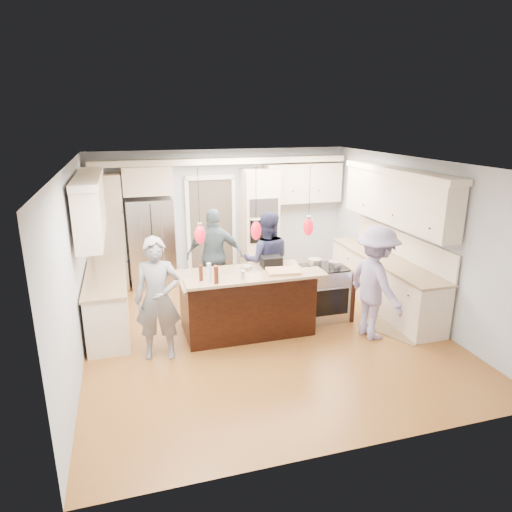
{
  "coord_description": "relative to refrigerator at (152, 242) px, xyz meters",
  "views": [
    {
      "loc": [
        -2.0,
        -6.54,
        3.35
      ],
      "look_at": [
        0.0,
        0.35,
        1.15
      ],
      "focal_mm": 32.0,
      "sensor_mm": 36.0,
      "label": 1
    }
  ],
  "objects": [
    {
      "name": "left_cabinets",
      "position": [
        -0.89,
        -1.84,
        0.16
      ],
      "size": [
        0.64,
        2.3,
        2.51
      ],
      "color": "beige",
      "rests_on": "ground"
    },
    {
      "name": "pendant_lights",
      "position": [
        1.3,
        -3.15,
        0.9
      ],
      "size": [
        1.75,
        0.15,
        1.03
      ],
      "color": "black",
      "rests_on": "ground"
    },
    {
      "name": "island_range",
      "position": [
        2.71,
        -2.49,
        -0.44
      ],
      "size": [
        0.82,
        0.71,
        0.92
      ],
      "color": "#B7B7BC",
      "rests_on": "ground"
    },
    {
      "name": "oven_column",
      "position": [
        2.3,
        0.03,
        0.25
      ],
      "size": [
        0.72,
        0.69,
        2.3
      ],
      "color": "beige",
      "rests_on": "ground"
    },
    {
      "name": "refrigerator",
      "position": [
        0.0,
        0.0,
        0.0
      ],
      "size": [
        0.9,
        0.7,
        1.8
      ],
      "primitive_type": "cube",
      "color": "#B7B7BC",
      "rests_on": "ground"
    },
    {
      "name": "person_far_left",
      "position": [
        1.89,
        -1.79,
        -0.01
      ],
      "size": [
        1.01,
        0.87,
        1.77
      ],
      "primitive_type": "imported",
      "rotation": [
        0.0,
        0.0,
        2.88
      ],
      "color": "#2A2D52",
      "rests_on": "ground"
    },
    {
      "name": "beer_bottle_a",
      "position": [
        0.5,
        -3.12,
        0.33
      ],
      "size": [
        0.07,
        0.07,
        0.23
      ],
      "primitive_type": "cylinder",
      "rotation": [
        0.0,
        0.0,
        -0.31
      ],
      "color": "#451B0C",
      "rests_on": "kitchen_island"
    },
    {
      "name": "ground_plane",
      "position": [
        1.55,
        -2.64,
        -0.9
      ],
      "size": [
        6.0,
        6.0,
        0.0
      ],
      "primitive_type": "plane",
      "color": "#B06E30",
      "rests_on": "ground"
    },
    {
      "name": "room_shell",
      "position": [
        1.55,
        -2.64,
        0.92
      ],
      "size": [
        5.54,
        6.04,
        2.72
      ],
      "color": "#B2BCC6",
      "rests_on": "ground"
    },
    {
      "name": "person_bar_end",
      "position": [
        -0.12,
        -3.09,
        -0.0
      ],
      "size": [
        0.72,
        0.54,
        1.79
      ],
      "primitive_type": "imported",
      "rotation": [
        0.0,
        0.0,
        -0.19
      ],
      "color": "slate",
      "rests_on": "ground"
    },
    {
      "name": "pot_small",
      "position": [
        2.85,
        -2.56,
        0.07
      ],
      "size": [
        0.22,
        0.22,
        0.11
      ],
      "primitive_type": "cylinder",
      "color": "#B7B7BC",
      "rests_on": "island_range"
    },
    {
      "name": "cutting_board",
      "position": [
        1.73,
        -3.11,
        0.24
      ],
      "size": [
        0.52,
        0.4,
        0.04
      ],
      "primitive_type": "cube",
      "rotation": [
        0.0,
        0.0,
        -0.12
      ],
      "color": "tan",
      "rests_on": "kitchen_island"
    },
    {
      "name": "beer_bottle_b",
      "position": [
        0.68,
        -3.3,
        0.35
      ],
      "size": [
        0.08,
        0.08,
        0.25
      ],
      "primitive_type": "cylinder",
      "rotation": [
        0.0,
        0.0,
        -0.36
      ],
      "color": "#451B0C",
      "rests_on": "kitchen_island"
    },
    {
      "name": "person_far_right",
      "position": [
        1.07,
        -1.2,
        -0.02
      ],
      "size": [
        1.1,
        0.64,
        1.76
      ],
      "primitive_type": "imported",
      "rotation": [
        0.0,
        0.0,
        2.93
      ],
      "color": "slate",
      "rests_on": "ground"
    },
    {
      "name": "pot_large",
      "position": [
        2.54,
        -2.43,
        0.09
      ],
      "size": [
        0.23,
        0.23,
        0.14
      ],
      "primitive_type": "cylinder",
      "color": "#B7B7BC",
      "rests_on": "island_range"
    },
    {
      "name": "drink_can",
      "position": [
        1.08,
        -3.21,
        0.28
      ],
      "size": [
        0.08,
        0.08,
        0.12
      ],
      "primitive_type": "cylinder",
      "rotation": [
        0.0,
        0.0,
        0.42
      ],
      "color": "#B7B7BC",
      "rests_on": "kitchen_island"
    },
    {
      "name": "beer_bottle_c",
      "position": [
        0.7,
        -3.2,
        0.34
      ],
      "size": [
        0.07,
        0.07,
        0.23
      ],
      "primitive_type": "cylinder",
      "rotation": [
        0.0,
        0.0,
        0.34
      ],
      "color": "#451B0C",
      "rests_on": "kitchen_island"
    },
    {
      "name": "right_counter_run",
      "position": [
        3.99,
        -2.34,
        0.16
      ],
      "size": [
        0.64,
        3.1,
        2.51
      ],
      "color": "beige",
      "rests_on": "ground"
    },
    {
      "name": "back_upper_cabinets",
      "position": [
        0.8,
        0.12,
        0.77
      ],
      "size": [
        5.3,
        0.61,
        2.54
      ],
      "color": "beige",
      "rests_on": "ground"
    },
    {
      "name": "water_bottle",
      "position": [
        0.6,
        -3.18,
        0.35
      ],
      "size": [
        0.07,
        0.07,
        0.27
      ],
      "primitive_type": "cylinder",
      "rotation": [
        0.0,
        0.0,
        0.08
      ],
      "color": "silver",
      "rests_on": "kitchen_island"
    },
    {
      "name": "kitchen_island",
      "position": [
        1.3,
        -2.57,
        -0.41
      ],
      "size": [
        2.1,
        1.46,
        1.12
      ],
      "color": "black",
      "rests_on": "ground"
    },
    {
      "name": "person_range_side",
      "position": [
        3.15,
        -3.38,
        -0.0
      ],
      "size": [
        0.8,
        1.23,
        1.8
      ],
      "primitive_type": "imported",
      "rotation": [
        0.0,
        0.0,
        1.69
      ],
      "color": "#8B7FAB",
      "rests_on": "ground"
    },
    {
      "name": "floor_rug",
      "position": [
        3.7,
        -3.27,
        -0.89
      ],
      "size": [
        1.08,
        1.25,
        0.01
      ],
      "primitive_type": "cube",
      "rotation": [
        0.0,
        0.0,
        0.43
      ],
      "color": "olive",
      "rests_on": "ground"
    }
  ]
}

